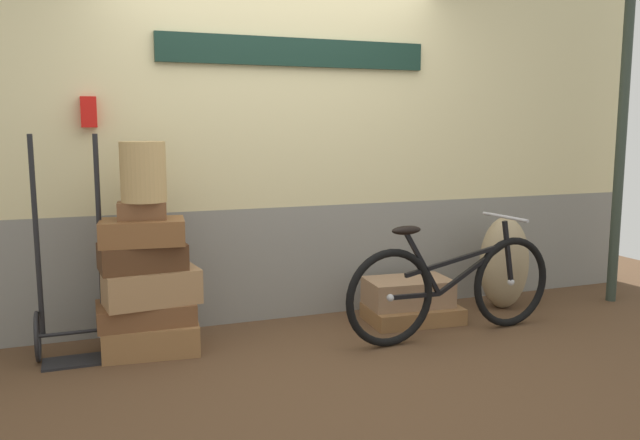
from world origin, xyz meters
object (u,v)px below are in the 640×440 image
bicycle (453,287)px  burlap_sack (504,263)px  wicker_basket (143,172)px  suitcase_3 (142,257)px  suitcase_4 (142,232)px  luggage_trolley (73,311)px  suitcase_0 (152,338)px  suitcase_2 (151,287)px  suitcase_7 (408,292)px  suitcase_6 (412,313)px  suitcase_1 (146,313)px  suitcase_5 (142,211)px

bicycle → burlap_sack: bearing=31.0°
wicker_basket → bicycle: size_ratio=0.22×
suitcase_3 → suitcase_4: 0.17m
wicker_basket → burlap_sack: (2.79, 0.05, -0.80)m
burlap_sack → suitcase_3: bearing=-179.2°
suitcase_4 → bicycle: bearing=-4.3°
luggage_trolley → suitcase_0: bearing=-9.0°
burlap_sack → bicycle: size_ratio=0.44×
suitcase_2 → wicker_basket: size_ratio=1.55×
suitcase_4 → wicker_basket: 0.38m
suitcase_7 → suitcase_4: bearing=-174.1°
suitcase_6 → suitcase_1: bearing=-177.0°
suitcase_4 → suitcase_0: bearing=-2.1°
suitcase_6 → wicker_basket: 2.23m
suitcase_2 → burlap_sack: (2.77, 0.07, -0.07)m
suitcase_1 → bicycle: bicycle is taller
suitcase_1 → suitcase_3: bearing=-168.8°
suitcase_5 → wicker_basket: bearing=16.0°
suitcase_1 → burlap_sack: burlap_sack is taller
suitcase_7 → luggage_trolley: 2.36m
suitcase_6 → luggage_trolley: 2.40m
suitcase_3 → wicker_basket: 0.54m
suitcase_1 → luggage_trolley: luggage_trolley is taller
suitcase_4 → suitcase_7: size_ratio=0.83×
suitcase_1 → suitcase_7: (1.92, 0.01, -0.04)m
suitcase_1 → suitcase_3: size_ratio=1.15×
suitcase_7 → luggage_trolley: (-2.36, 0.04, 0.09)m
suitcase_0 → suitcase_6: suitcase_0 is taller
suitcase_1 → suitcase_4: suitcase_4 is taller
suitcase_0 → suitcase_5: size_ratio=2.01×
suitcase_6 → suitcase_7: 0.17m
suitcase_0 → suitcase_3: size_ratio=1.14×
suitcase_3 → luggage_trolley: (-0.43, 0.04, -0.32)m
suitcase_4 → suitcase_6: 2.08m
suitcase_3 → luggage_trolley: bearing=170.2°
suitcase_4 → burlap_sack: suitcase_4 is taller
suitcase_6 → bicycle: bicycle is taller
suitcase_2 → suitcase_6: bearing=-6.5°
luggage_trolley → bicycle: bearing=-10.8°
suitcase_7 → bicycle: size_ratio=0.37×
suitcase_0 → suitcase_1: bearing=136.0°
suitcase_0 → suitcase_2: bearing=-12.0°
suitcase_1 → wicker_basket: bearing=-30.5°
suitcase_7 → luggage_trolley: bearing=-176.0°
bicycle → suitcase_6: bearing=102.9°
suitcase_3 → bicycle: bearing=-15.8°
suitcase_1 → suitcase_2: suitcase_2 is taller
suitcase_1 → bicycle: 2.08m
suitcase_1 → suitcase_6: suitcase_1 is taller
suitcase_7 → bicycle: bearing=-70.3°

